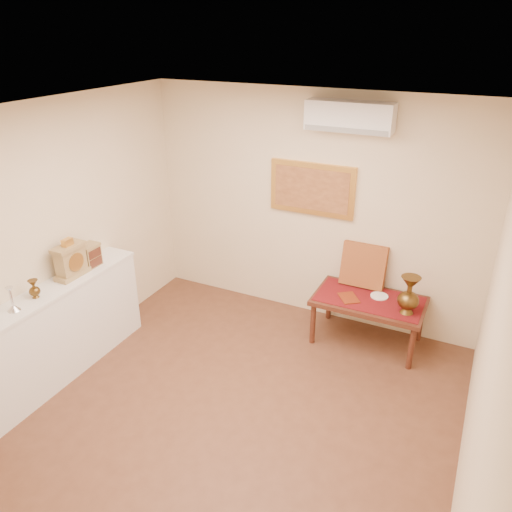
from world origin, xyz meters
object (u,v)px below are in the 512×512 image
Objects in this scene: display_ledge at (61,330)px; wooden_chest at (90,255)px; brass_urn_tall at (409,291)px; low_table at (369,304)px; mantel_clock at (71,261)px.

display_ledge is 8.28× the size of wooden_chest.
display_ledge is (-3.09, -1.76, -0.32)m from brass_urn_tall.
display_ledge is 1.68× the size of low_table.
mantel_clock is (-3.09, -1.49, 0.34)m from brass_urn_tall.
mantel_clock is (0.00, 0.28, 0.66)m from display_ledge.
brass_urn_tall is 3.58m from display_ledge.
wooden_chest is at bearing -153.33° from low_table.
brass_urn_tall is 3.45m from mantel_clock.
low_table is at bearing 30.97° from mantel_clock.
brass_urn_tall reaches higher than low_table.
mantel_clock is at bearing 89.61° from display_ledge.
brass_urn_tall is 0.25× the size of display_ledge.
wooden_chest reaches higher than low_table.
low_table is at bearing 164.38° from brass_urn_tall.
brass_urn_tall is 0.42× the size of low_table.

